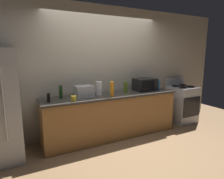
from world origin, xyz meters
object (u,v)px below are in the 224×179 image
(toaster_oven, at_px, (84,91))
(paper_towel_roll, at_px, (99,88))
(bottle_olive_oil, at_px, (126,87))
(bottle_vinegar, at_px, (111,88))
(stove_range, at_px, (182,104))
(microwave, at_px, (145,84))
(cordless_phone, at_px, (49,98))
(bottle_dish_soap, at_px, (112,89))
(bottle_spray_cleaner, at_px, (158,85))
(mug_yellow, at_px, (74,98))
(bottle_wine, at_px, (61,92))

(toaster_oven, relative_size, paper_towel_roll, 1.26)
(bottle_olive_oil, distance_m, bottle_vinegar, 0.32)
(paper_towel_roll, bearing_deg, toaster_oven, 178.15)
(stove_range, relative_size, microwave, 2.25)
(microwave, distance_m, bottle_vinegar, 0.83)
(paper_towel_roll, relative_size, cordless_phone, 1.80)
(bottle_dish_soap, bearing_deg, microwave, 13.95)
(toaster_oven, distance_m, paper_towel_roll, 0.31)
(bottle_spray_cleaner, height_order, mug_yellow, bottle_spray_cleaner)
(stove_range, height_order, mug_yellow, stove_range)
(paper_towel_roll, relative_size, bottle_olive_oil, 1.13)
(mug_yellow, bearing_deg, toaster_oven, 42.30)
(bottle_wine, xyz_separation_m, mug_yellow, (0.15, -0.30, -0.07))
(stove_range, xyz_separation_m, toaster_oven, (-2.57, 0.06, 0.54))
(bottle_olive_oil, distance_m, mug_yellow, 1.21)
(toaster_oven, relative_size, bottle_dish_soap, 1.17)
(paper_towel_roll, distance_m, mug_yellow, 0.64)
(bottle_dish_soap, distance_m, bottle_vinegar, 0.34)
(paper_towel_roll, bearing_deg, bottle_olive_oil, -2.42)
(stove_range, xyz_separation_m, mug_yellow, (-2.85, -0.19, 0.49))
(microwave, relative_size, mug_yellow, 4.99)
(microwave, height_order, bottle_spray_cleaner, microwave)
(bottle_olive_oil, distance_m, bottle_dish_soap, 0.48)
(cordless_phone, bearing_deg, bottle_wine, 43.59)
(bottle_vinegar, relative_size, mug_yellow, 2.41)
(bottle_wine, bearing_deg, toaster_oven, -6.72)
(cordless_phone, distance_m, bottle_vinegar, 1.29)
(toaster_oven, xyz_separation_m, bottle_wine, (-0.43, 0.05, 0.01))
(mug_yellow, bearing_deg, cordless_phone, 160.38)
(stove_range, height_order, bottle_vinegar, bottle_vinegar)
(paper_towel_roll, relative_size, bottle_dish_soap, 0.93)
(toaster_oven, relative_size, bottle_vinegar, 1.47)
(bottle_wine, distance_m, bottle_spray_cleaner, 2.20)
(bottle_dish_soap, height_order, bottle_vinegar, bottle_dish_soap)
(mug_yellow, bearing_deg, bottle_vinegar, 19.45)
(microwave, xyz_separation_m, bottle_dish_soap, (-0.95, -0.24, 0.01))
(bottle_olive_oil, relative_size, bottle_wine, 0.99)
(bottle_olive_oil, height_order, bottle_vinegar, bottle_olive_oil)
(toaster_oven, distance_m, mug_yellow, 0.38)
(stove_range, bearing_deg, microwave, 177.60)
(microwave, xyz_separation_m, bottle_vinegar, (-0.82, 0.07, -0.02))
(bottle_spray_cleaner, bearing_deg, mug_yellow, -174.86)
(bottle_olive_oil, bearing_deg, paper_towel_roll, 177.58)
(toaster_oven, xyz_separation_m, bottle_dish_soap, (0.48, -0.25, 0.04))
(microwave, distance_m, bottle_spray_cleaner, 0.34)
(mug_yellow, bearing_deg, microwave, 8.06)
(bottle_vinegar, distance_m, bottle_spray_cleaner, 1.16)
(microwave, height_order, cordless_phone, microwave)
(stove_range, height_order, bottle_spray_cleaner, bottle_spray_cleaner)
(stove_range, xyz_separation_m, microwave, (-1.14, 0.05, 0.57))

